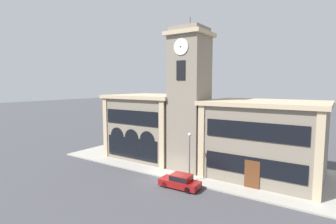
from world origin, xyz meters
name	(u,v)px	position (x,y,z in m)	size (l,w,h in m)	color
ground_plane	(169,180)	(0.00, 0.00, 0.00)	(300.00, 300.00, 0.00)	#424247
sidewalk_kerb	(197,164)	(0.00, 6.71, 0.07)	(36.72, 13.42, 0.15)	#A39E93
clock_tower	(189,100)	(0.00, 4.42, 8.62)	(4.72, 4.72, 18.34)	gray
town_hall_left_wing	(152,125)	(-7.58, 6.88, 4.52)	(11.24, 9.71, 8.98)	gray
town_hall_right_wing	(264,139)	(8.34, 6.88, 4.35)	(12.75, 9.71, 8.64)	gray
parked_car_near	(180,181)	(2.23, -1.34, 0.74)	(4.23, 1.88, 1.43)	maroon
street_lamp	(190,149)	(2.25, 0.50, 3.63)	(0.36, 0.36, 5.24)	#4C4C51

